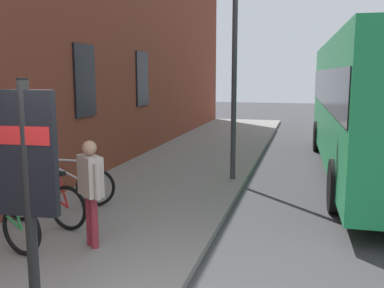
% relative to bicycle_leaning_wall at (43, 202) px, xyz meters
% --- Properties ---
extents(ground, '(60.00, 60.00, 0.00)m').
position_rel_bicycle_leaning_wall_xyz_m(ground, '(3.39, -3.74, -0.51)').
color(ground, '#38383A').
extents(sidewalk_pavement, '(24.00, 3.50, 0.12)m').
position_rel_bicycle_leaning_wall_xyz_m(sidewalk_pavement, '(5.39, -0.99, -0.45)').
color(sidewalk_pavement, gray).
rests_on(sidewalk_pavement, ground).
extents(station_facade, '(22.00, 0.65, 7.28)m').
position_rel_bicycle_leaning_wall_xyz_m(station_facade, '(6.38, 1.06, 3.13)').
color(station_facade, brown).
rests_on(station_facade, ground).
extents(bicycle_leaning_wall, '(0.51, 1.75, 0.97)m').
position_rel_bicycle_leaning_wall_xyz_m(bicycle_leaning_wall, '(0.00, 0.00, 0.00)').
color(bicycle_leaning_wall, black).
rests_on(bicycle_leaning_wall, sidewalk_pavement).
extents(bicycle_beside_lamp, '(0.70, 1.69, 0.97)m').
position_rel_bicycle_leaning_wall_xyz_m(bicycle_beside_lamp, '(0.98, 0.14, 0.00)').
color(bicycle_beside_lamp, black).
rests_on(bicycle_beside_lamp, sidewalk_pavement).
extents(transit_info_sign, '(0.12, 0.55, 2.40)m').
position_rel_bicycle_leaning_wall_xyz_m(transit_info_sign, '(-2.73, -1.74, 1.21)').
color(transit_info_sign, black).
rests_on(transit_info_sign, sidewalk_pavement).
extents(city_bus, '(10.57, 2.87, 3.35)m').
position_rel_bicycle_leaning_wall_xyz_m(city_bus, '(5.70, -5.74, 1.41)').
color(city_bus, '#1E8C4C').
rests_on(city_bus, ground).
extents(pedestrian_crossing_street, '(0.45, 0.48, 1.53)m').
position_rel_bicycle_leaning_wall_xyz_m(pedestrian_crossing_street, '(-0.59, -1.18, 0.54)').
color(pedestrian_crossing_street, maroon).
rests_on(pedestrian_crossing_street, sidewalk_pavement).
extents(street_lamp, '(0.28, 0.28, 5.49)m').
position_rel_bicycle_leaning_wall_xyz_m(street_lamp, '(3.94, -2.44, 2.84)').
color(street_lamp, '#333338').
rests_on(street_lamp, sidewalk_pavement).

